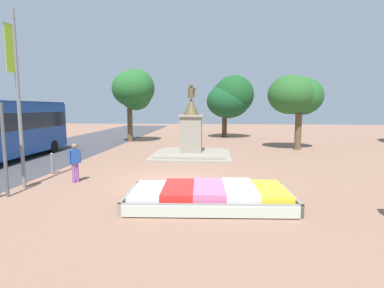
{
  "coord_description": "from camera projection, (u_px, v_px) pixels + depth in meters",
  "views": [
    {
      "loc": [
        1.77,
        -12.64,
        3.24
      ],
      "look_at": [
        0.7,
        1.66,
        1.47
      ],
      "focal_mm": 28.0,
      "sensor_mm": 36.0,
      "label": 1
    }
  ],
  "objects": [
    {
      "name": "banner_pole",
      "position": [
        18.0,
        96.0,
        11.6
      ],
      "size": [
        0.15,
        0.6,
        6.92
      ],
      "color": "slate",
      "rests_on": "ground_plane"
    },
    {
      "name": "park_tree_behind_statue",
      "position": [
        134.0,
        90.0,
        27.4
      ],
      "size": [
        3.71,
        4.12,
        6.78
      ],
      "color": "brown",
      "rests_on": "ground_plane"
    },
    {
      "name": "park_tree_far_left",
      "position": [
        296.0,
        96.0,
        22.86
      ],
      "size": [
        4.26,
        3.51,
        5.66
      ],
      "color": "brown",
      "rests_on": "ground_plane"
    },
    {
      "name": "traffic_light_near_crossing",
      "position": [
        0.0,
        131.0,
        10.61
      ],
      "size": [
        0.42,
        0.31,
        3.41
      ],
      "color": "#4C5156",
      "rests_on": "ground_plane"
    },
    {
      "name": "city_bus",
      "position": [
        3.0,
        127.0,
        17.68
      ],
      "size": [
        2.64,
        10.77,
        3.61
      ],
      "color": "#1E4799",
      "rests_on": "ground_plane"
    },
    {
      "name": "pedestrian_near_planter",
      "position": [
        75.0,
        160.0,
        12.83
      ],
      "size": [
        0.39,
        0.5,
        1.7
      ],
      "color": "#8C4C99",
      "rests_on": "ground_plane"
    },
    {
      "name": "statue_monument",
      "position": [
        191.0,
        141.0,
        19.79
      ],
      "size": [
        5.13,
        5.13,
        4.75
      ],
      "color": "gray",
      "rests_on": "ground_plane"
    },
    {
      "name": "ground_plane",
      "position": [
        173.0,
        182.0,
        13.04
      ],
      "size": [
        90.6,
        90.6,
        0.0
      ],
      "primitive_type": "plane",
      "color": "#8C6651"
    },
    {
      "name": "flower_planter",
      "position": [
        210.0,
        196.0,
        10.01
      ],
      "size": [
        5.6,
        2.97,
        0.64
      ],
      "color": "#38281C",
      "rests_on": "ground_plane"
    },
    {
      "name": "park_tree_street_side",
      "position": [
        230.0,
        97.0,
        31.5
      ],
      "size": [
        4.91,
        4.6,
        6.55
      ],
      "color": "#4C3823",
      "rests_on": "ground_plane"
    },
    {
      "name": "kerb_bollard_mid_b",
      "position": [
        52.0,
        163.0,
        14.52
      ],
      "size": [
        0.16,
        0.16,
        1.04
      ],
      "color": "slate",
      "rests_on": "ground_plane"
    }
  ]
}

